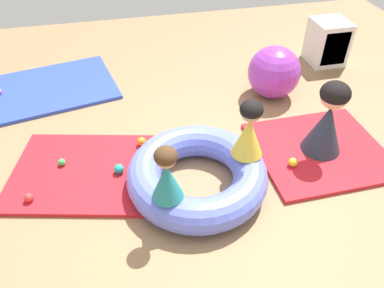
{
  "coord_description": "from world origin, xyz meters",
  "views": [
    {
      "loc": [
        -0.66,
        -2.23,
        2.43
      ],
      "look_at": [
        -0.11,
        0.21,
        0.33
      ],
      "focal_mm": 35.31,
      "sensor_mm": 36.0,
      "label": 1
    }
  ],
  "objects_px": {
    "play_ball_red": "(29,198)",
    "exercise_ball_large": "(274,72)",
    "storage_cube": "(328,43)",
    "play_ball_teal": "(119,169)",
    "child_in_yellow": "(249,129)",
    "play_ball_orange": "(142,142)",
    "inflatable_cushion": "(197,175)",
    "child_in_teal": "(167,174)",
    "adult_seated": "(328,119)",
    "play_ball_green": "(62,162)",
    "play_ball_yellow": "(293,162)"
  },
  "relations": [
    {
      "from": "child_in_yellow",
      "to": "play_ball_orange",
      "type": "distance_m",
      "value": 1.14
    },
    {
      "from": "adult_seated",
      "to": "storage_cube",
      "type": "distance_m",
      "value": 1.92
    },
    {
      "from": "inflatable_cushion",
      "to": "child_in_yellow",
      "type": "height_order",
      "value": "child_in_yellow"
    },
    {
      "from": "play_ball_teal",
      "to": "storage_cube",
      "type": "distance_m",
      "value": 3.27
    },
    {
      "from": "play_ball_green",
      "to": "exercise_ball_large",
      "type": "xyz_separation_m",
      "value": [
        2.36,
        0.76,
        0.22
      ]
    },
    {
      "from": "child_in_teal",
      "to": "child_in_yellow",
      "type": "xyz_separation_m",
      "value": [
        0.74,
        0.34,
        0.03
      ]
    },
    {
      "from": "play_ball_red",
      "to": "storage_cube",
      "type": "xyz_separation_m",
      "value": [
        3.61,
        1.76,
        0.2
      ]
    },
    {
      "from": "play_ball_teal",
      "to": "child_in_yellow",
      "type": "bearing_deg",
      "value": -13.65
    },
    {
      "from": "child_in_teal",
      "to": "play_ball_red",
      "type": "bearing_deg",
      "value": -103.21
    },
    {
      "from": "play_ball_red",
      "to": "storage_cube",
      "type": "height_order",
      "value": "storage_cube"
    },
    {
      "from": "exercise_ball_large",
      "to": "child_in_yellow",
      "type": "bearing_deg",
      "value": -121.46
    },
    {
      "from": "play_ball_yellow",
      "to": "exercise_ball_large",
      "type": "height_order",
      "value": "exercise_ball_large"
    },
    {
      "from": "child_in_teal",
      "to": "adult_seated",
      "type": "height_order",
      "value": "adult_seated"
    },
    {
      "from": "play_ball_red",
      "to": "play_ball_teal",
      "type": "bearing_deg",
      "value": 12.9
    },
    {
      "from": "child_in_yellow",
      "to": "play_ball_red",
      "type": "xyz_separation_m",
      "value": [
        -1.85,
        0.09,
        -0.47
      ]
    },
    {
      "from": "child_in_yellow",
      "to": "play_ball_orange",
      "type": "relative_size",
      "value": 5.97
    },
    {
      "from": "adult_seated",
      "to": "play_ball_green",
      "type": "distance_m",
      "value": 2.47
    },
    {
      "from": "play_ball_teal",
      "to": "inflatable_cushion",
      "type": "bearing_deg",
      "value": -23.62
    },
    {
      "from": "inflatable_cushion",
      "to": "child_in_teal",
      "type": "distance_m",
      "value": 0.58
    },
    {
      "from": "play_ball_green",
      "to": "inflatable_cushion",
      "type": "bearing_deg",
      "value": -23.46
    },
    {
      "from": "child_in_yellow",
      "to": "play_ball_teal",
      "type": "xyz_separation_m",
      "value": [
        -1.09,
        0.26,
        -0.46
      ]
    },
    {
      "from": "play_ball_red",
      "to": "exercise_ball_large",
      "type": "height_order",
      "value": "exercise_ball_large"
    },
    {
      "from": "inflatable_cushion",
      "to": "child_in_yellow",
      "type": "xyz_separation_m",
      "value": [
        0.44,
        0.02,
        0.4
      ]
    },
    {
      "from": "play_ball_red",
      "to": "play_ball_orange",
      "type": "xyz_separation_m",
      "value": [
        1.0,
        0.51,
        0.01
      ]
    },
    {
      "from": "adult_seated",
      "to": "play_ball_yellow",
      "type": "bearing_deg",
      "value": 14.21
    },
    {
      "from": "play_ball_teal",
      "to": "play_ball_orange",
      "type": "bearing_deg",
      "value": 54.32
    },
    {
      "from": "play_ball_yellow",
      "to": "play_ball_red",
      "type": "relative_size",
      "value": 1.08
    },
    {
      "from": "play_ball_red",
      "to": "exercise_ball_large",
      "type": "bearing_deg",
      "value": 23.83
    },
    {
      "from": "adult_seated",
      "to": "play_ball_yellow",
      "type": "xyz_separation_m",
      "value": [
        -0.36,
        -0.17,
        -0.32
      ]
    },
    {
      "from": "child_in_teal",
      "to": "play_ball_teal",
      "type": "relative_size",
      "value": 5.24
    },
    {
      "from": "adult_seated",
      "to": "storage_cube",
      "type": "relative_size",
      "value": 1.31
    },
    {
      "from": "child_in_yellow",
      "to": "play_ball_orange",
      "type": "height_order",
      "value": "child_in_yellow"
    },
    {
      "from": "play_ball_yellow",
      "to": "play_ball_teal",
      "type": "xyz_separation_m",
      "value": [
        -1.56,
        0.26,
        0.0
      ]
    },
    {
      "from": "exercise_ball_large",
      "to": "play_ball_yellow",
      "type": "bearing_deg",
      "value": -103.1
    },
    {
      "from": "exercise_ball_large",
      "to": "storage_cube",
      "type": "bearing_deg",
      "value": 31.03
    },
    {
      "from": "play_ball_yellow",
      "to": "play_ball_orange",
      "type": "relative_size",
      "value": 0.95
    },
    {
      "from": "inflatable_cushion",
      "to": "play_ball_green",
      "type": "bearing_deg",
      "value": 156.54
    },
    {
      "from": "play_ball_green",
      "to": "play_ball_teal",
      "type": "xyz_separation_m",
      "value": [
        0.51,
        -0.22,
        0.01
      ]
    },
    {
      "from": "play_ball_yellow",
      "to": "exercise_ball_large",
      "type": "bearing_deg",
      "value": 76.9
    },
    {
      "from": "play_ball_orange",
      "to": "play_ball_green",
      "type": "bearing_deg",
      "value": -170.73
    },
    {
      "from": "exercise_ball_large",
      "to": "storage_cube",
      "type": "relative_size",
      "value": 1.07
    },
    {
      "from": "play_ball_teal",
      "to": "exercise_ball_large",
      "type": "xyz_separation_m",
      "value": [
        1.85,
        0.98,
        0.21
      ]
    },
    {
      "from": "adult_seated",
      "to": "play_ball_orange",
      "type": "relative_size",
      "value": 8.35
    },
    {
      "from": "play_ball_red",
      "to": "play_ball_green",
      "type": "relative_size",
      "value": 1.16
    },
    {
      "from": "play_ball_orange",
      "to": "child_in_yellow",
      "type": "bearing_deg",
      "value": -35.59
    },
    {
      "from": "inflatable_cushion",
      "to": "play_ball_green",
      "type": "relative_size",
      "value": 17.99
    },
    {
      "from": "play_ball_red",
      "to": "play_ball_green",
      "type": "bearing_deg",
      "value": 57.4
    },
    {
      "from": "play_ball_green",
      "to": "storage_cube",
      "type": "height_order",
      "value": "storage_cube"
    },
    {
      "from": "child_in_yellow",
      "to": "play_ball_green",
      "type": "distance_m",
      "value": 1.73
    },
    {
      "from": "play_ball_yellow",
      "to": "exercise_ball_large",
      "type": "distance_m",
      "value": 1.29
    }
  ]
}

